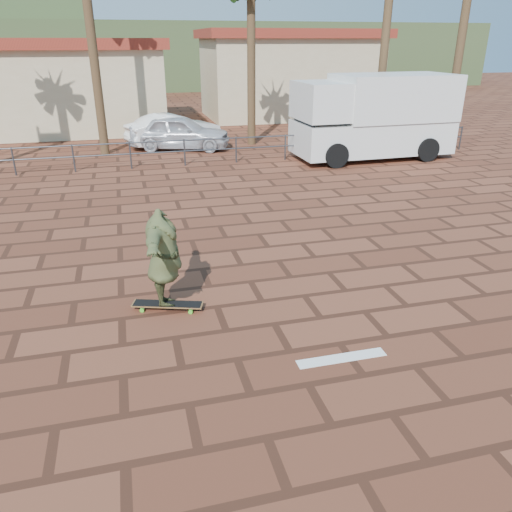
# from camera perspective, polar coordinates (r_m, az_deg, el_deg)

# --- Properties ---
(ground) EXTENTS (120.00, 120.00, 0.00)m
(ground) POSITION_cam_1_polar(r_m,az_deg,el_deg) (8.51, 2.13, -7.78)
(ground) COLOR brown
(ground) RESTS_ON ground
(paint_stripe) EXTENTS (1.40, 0.22, 0.01)m
(paint_stripe) POSITION_cam_1_polar(r_m,az_deg,el_deg) (7.79, 9.75, -11.42)
(paint_stripe) COLOR white
(paint_stripe) RESTS_ON ground
(guardrail) EXTENTS (24.06, 0.06, 1.00)m
(guardrail) POSITION_cam_1_polar(r_m,az_deg,el_deg) (19.44, -8.19, 12.15)
(guardrail) COLOR #47494F
(guardrail) RESTS_ON ground
(building_west) EXTENTS (12.60, 7.60, 4.50)m
(building_west) POSITION_cam_1_polar(r_m,az_deg,el_deg) (29.30, -23.26, 17.51)
(building_west) COLOR beige
(building_west) RESTS_ON ground
(building_east) EXTENTS (10.60, 6.60, 5.00)m
(building_east) POSITION_cam_1_polar(r_m,az_deg,el_deg) (32.63, 3.76, 20.11)
(building_east) COLOR beige
(building_east) RESTS_ON ground
(hill_front) EXTENTS (70.00, 18.00, 6.00)m
(hill_front) POSITION_cam_1_polar(r_m,az_deg,el_deg) (57.02, -13.38, 21.46)
(hill_front) COLOR #384C28
(hill_front) RESTS_ON ground
(longboard) EXTENTS (1.27, 0.65, 0.12)m
(longboard) POSITION_cam_1_polar(r_m,az_deg,el_deg) (9.03, -10.07, -5.48)
(longboard) COLOR olive
(longboard) RESTS_ON ground
(skateboarder) EXTENTS (0.88, 2.23, 1.76)m
(skateboarder) POSITION_cam_1_polar(r_m,az_deg,el_deg) (8.63, -10.49, -0.21)
(skateboarder) COLOR #444B28
(skateboarder) RESTS_ON longboard
(campervan) EXTENTS (6.25, 2.85, 3.21)m
(campervan) POSITION_cam_1_polar(r_m,az_deg,el_deg) (21.01, 13.38, 15.40)
(campervan) COLOR silver
(campervan) RESTS_ON ground
(car_silver) EXTENTS (4.58, 2.90, 1.45)m
(car_silver) POSITION_cam_1_polar(r_m,az_deg,el_deg) (22.55, -8.67, 13.79)
(car_silver) COLOR silver
(car_silver) RESTS_ON ground
(car_white) EXTENTS (4.49, 2.79, 1.40)m
(car_white) POSITION_cam_1_polar(r_m,az_deg,el_deg) (23.51, -9.36, 14.07)
(car_white) COLOR white
(car_white) RESTS_ON ground
(street_sign) EXTENTS (0.47, 0.10, 2.31)m
(street_sign) POSITION_cam_1_polar(r_m,az_deg,el_deg) (19.73, 10.28, 14.94)
(street_sign) COLOR gray
(street_sign) RESTS_ON ground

